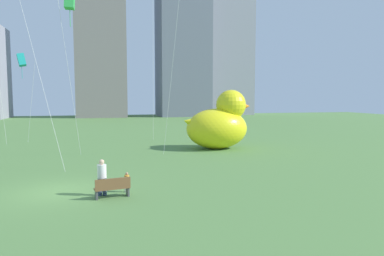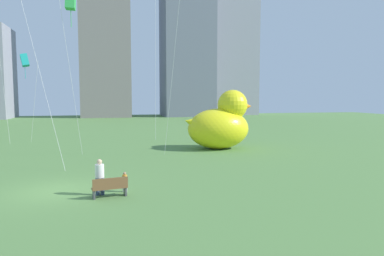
{
  "view_description": "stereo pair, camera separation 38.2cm",
  "coord_description": "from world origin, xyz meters",
  "px_view_note": "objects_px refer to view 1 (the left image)",
  "views": [
    {
      "loc": [
        2.14,
        -17.41,
        4.47
      ],
      "look_at": [
        7.74,
        4.85,
        2.42
      ],
      "focal_mm": 33.25,
      "sensor_mm": 36.0,
      "label": 1
    },
    {
      "loc": [
        2.51,
        -17.5,
        4.47
      ],
      "look_at": [
        7.74,
        4.85,
        2.42
      ],
      "focal_mm": 33.25,
      "sensor_mm": 36.0,
      "label": 2
    }
  ],
  "objects_px": {
    "giant_inflatable_duck": "(219,124)",
    "kite_green": "(69,1)",
    "person_child": "(127,181)",
    "person_adult": "(102,176)",
    "park_bench": "(113,187)",
    "kite_teal": "(22,60)"
  },
  "relations": [
    {
      "from": "kite_green",
      "to": "giant_inflatable_duck",
      "type": "bearing_deg",
      "value": 17.17
    },
    {
      "from": "park_bench",
      "to": "person_child",
      "type": "height_order",
      "value": "person_child"
    },
    {
      "from": "giant_inflatable_duck",
      "to": "kite_green",
      "type": "bearing_deg",
      "value": -162.83
    },
    {
      "from": "park_bench",
      "to": "giant_inflatable_duck",
      "type": "bearing_deg",
      "value": 54.47
    },
    {
      "from": "person_adult",
      "to": "person_child",
      "type": "height_order",
      "value": "person_adult"
    },
    {
      "from": "person_child",
      "to": "kite_green",
      "type": "distance_m",
      "value": 13.64
    },
    {
      "from": "park_bench",
      "to": "kite_green",
      "type": "bearing_deg",
      "value": 103.86
    },
    {
      "from": "park_bench",
      "to": "person_child",
      "type": "bearing_deg",
      "value": 50.21
    },
    {
      "from": "kite_teal",
      "to": "kite_green",
      "type": "distance_m",
      "value": 12.52
    },
    {
      "from": "person_adult",
      "to": "kite_green",
      "type": "relative_size",
      "value": 0.15
    },
    {
      "from": "kite_teal",
      "to": "person_child",
      "type": "bearing_deg",
      "value": -67.26
    },
    {
      "from": "person_child",
      "to": "person_adult",
      "type": "bearing_deg",
      "value": -164.66
    },
    {
      "from": "giant_inflatable_duck",
      "to": "kite_teal",
      "type": "xyz_separation_m",
      "value": [
        -16.82,
        7.43,
        5.65
      ]
    },
    {
      "from": "person_child",
      "to": "kite_green",
      "type": "bearing_deg",
      "value": 109.22
    },
    {
      "from": "person_child",
      "to": "giant_inflatable_duck",
      "type": "height_order",
      "value": "giant_inflatable_duck"
    },
    {
      "from": "park_bench",
      "to": "person_adult",
      "type": "relative_size",
      "value": 0.97
    },
    {
      "from": "park_bench",
      "to": "kite_green",
      "type": "height_order",
      "value": "kite_green"
    },
    {
      "from": "kite_green",
      "to": "kite_teal",
      "type": "bearing_deg",
      "value": 115.37
    },
    {
      "from": "person_child",
      "to": "kite_teal",
      "type": "xyz_separation_m",
      "value": [
        -8.22,
        19.61,
        7.27
      ]
    },
    {
      "from": "park_bench",
      "to": "kite_green",
      "type": "relative_size",
      "value": 0.14
    },
    {
      "from": "kite_green",
      "to": "person_adult",
      "type": "bearing_deg",
      "value": -78.09
    },
    {
      "from": "kite_teal",
      "to": "giant_inflatable_duck",
      "type": "bearing_deg",
      "value": -23.82
    }
  ]
}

